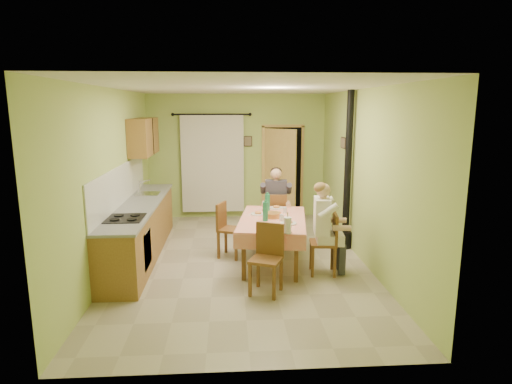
{
  "coord_description": "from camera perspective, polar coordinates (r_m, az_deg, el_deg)",
  "views": [
    {
      "loc": [
        -0.19,
        -6.72,
        2.51
      ],
      "look_at": [
        0.25,
        0.1,
        1.15
      ],
      "focal_mm": 30.0,
      "sensor_mm": 36.0,
      "label": 1
    }
  ],
  "objects": [
    {
      "name": "floor",
      "position": [
        7.17,
        -1.97,
        -9.23
      ],
      "size": [
        4.0,
        6.0,
        0.01
      ],
      "primitive_type": "cube",
      "color": "tan",
      "rests_on": "ground"
    },
    {
      "name": "room_shell",
      "position": [
        6.75,
        -2.07,
        5.39
      ],
      "size": [
        4.04,
        6.04,
        2.82
      ],
      "color": "#B0C967",
      "rests_on": "ground"
    },
    {
      "name": "kitchen_run",
      "position": [
        7.55,
        -15.18,
        -4.72
      ],
      "size": [
        0.64,
        3.64,
        1.56
      ],
      "color": "brown",
      "rests_on": "ground"
    },
    {
      "name": "upper_cabinets",
      "position": [
        8.59,
        -14.74,
        7.16
      ],
      "size": [
        0.35,
        1.4,
        0.7
      ],
      "primitive_type": "cube",
      "color": "brown",
      "rests_on": "room_shell"
    },
    {
      "name": "curtain",
      "position": [
        9.7,
        -5.8,
        3.82
      ],
      "size": [
        1.7,
        0.07,
        2.22
      ],
      "color": "black",
      "rests_on": "ground"
    },
    {
      "name": "doorway",
      "position": [
        9.75,
        3.39,
        2.64
      ],
      "size": [
        0.96,
        0.57,
        2.15
      ],
      "color": "black",
      "rests_on": "ground"
    },
    {
      "name": "dining_table",
      "position": [
        6.97,
        2.21,
        -6.53
      ],
      "size": [
        1.29,
        1.86,
        0.76
      ],
      "rotation": [
        0.0,
        0.0,
        -0.15
      ],
      "color": "#F0907B",
      "rests_on": "ground"
    },
    {
      "name": "tableware",
      "position": [
        6.76,
        2.37,
        -3.18
      ],
      "size": [
        0.67,
        1.68,
        0.33
      ],
      "color": "white",
      "rests_on": "dining_table"
    },
    {
      "name": "chair_far",
      "position": [
        8.07,
        2.64,
        -4.72
      ],
      "size": [
        0.43,
        0.43,
        0.95
      ],
      "rotation": [
        0.0,
        0.0,
        -0.09
      ],
      "color": "brown",
      "rests_on": "ground"
    },
    {
      "name": "chair_near",
      "position": [
        5.93,
        1.37,
        -10.71
      ],
      "size": [
        0.52,
        0.52,
        0.95
      ],
      "rotation": [
        0.0,
        0.0,
        2.74
      ],
      "color": "brown",
      "rests_on": "ground"
    },
    {
      "name": "chair_right",
      "position": [
        6.67,
        9.0,
        -8.32
      ],
      "size": [
        0.43,
        0.43,
        0.94
      ],
      "rotation": [
        0.0,
        0.0,
        1.46
      ],
      "color": "brown",
      "rests_on": "ground"
    },
    {
      "name": "chair_left",
      "position": [
        7.32,
        -3.49,
        -6.43
      ],
      "size": [
        0.49,
        0.49,
        0.93
      ],
      "rotation": [
        0.0,
        0.0,
        -1.97
      ],
      "color": "brown",
      "rests_on": "ground"
    },
    {
      "name": "man_far",
      "position": [
        7.94,
        2.68,
        -0.6
      ],
      "size": [
        0.61,
        0.49,
        1.39
      ],
      "rotation": [
        0.0,
        0.0,
        -0.09
      ],
      "color": "#38333D",
      "rests_on": "chair_far"
    },
    {
      "name": "man_right",
      "position": [
        6.5,
        9.05,
        -3.41
      ],
      "size": [
        0.5,
        0.61,
        1.39
      ],
      "rotation": [
        0.0,
        0.0,
        1.46
      ],
      "color": "white",
      "rests_on": "chair_right"
    },
    {
      "name": "stove_flue",
      "position": [
        7.75,
        12.02,
        -0.03
      ],
      "size": [
        0.24,
        0.24,
        2.8
      ],
      "color": "black",
      "rests_on": "ground"
    },
    {
      "name": "picture_back",
      "position": [
        9.73,
        -1.1,
        6.78
      ],
      "size": [
        0.19,
        0.03,
        0.23
      ],
      "primitive_type": "cube",
      "color": "black",
      "rests_on": "room_shell"
    },
    {
      "name": "picture_right",
      "position": [
        8.23,
        11.61,
        6.44
      ],
      "size": [
        0.03,
        0.31,
        0.21
      ],
      "primitive_type": "cube",
      "color": "brown",
      "rests_on": "room_shell"
    }
  ]
}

